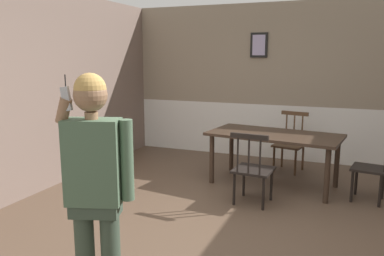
{
  "coord_description": "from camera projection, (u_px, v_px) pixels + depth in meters",
  "views": [
    {
      "loc": [
        1.09,
        -3.71,
        1.86
      ],
      "look_at": [
        -0.18,
        -0.56,
        1.23
      ],
      "focal_mm": 36.4,
      "sensor_mm": 36.0,
      "label": 1
    }
  ],
  "objects": [
    {
      "name": "chair_at_table_head",
      "position": [
        253.0,
        169.0,
        4.89
      ],
      "size": [
        0.5,
        0.5,
        0.94
      ],
      "rotation": [
        0.0,
        0.0,
        -0.07
      ],
      "color": "black",
      "rests_on": "ground_plane"
    },
    {
      "name": "chair_by_doorway",
      "position": [
        290.0,
        143.0,
        6.33
      ],
      "size": [
        0.53,
        0.53,
        0.96
      ],
      "rotation": [
        0.0,
        0.0,
        2.93
      ],
      "color": "#513823",
      "rests_on": "ground_plane"
    },
    {
      "name": "room_back_partition",
      "position": [
        283.0,
        85.0,
        6.95
      ],
      "size": [
        5.71,
        0.17,
        2.78
      ],
      "color": "gray",
      "rests_on": "ground_plane"
    },
    {
      "name": "ground_plane",
      "position": [
        227.0,
        234.0,
        4.13
      ],
      "size": [
        7.4,
        7.4,
        0.0
      ],
      "primitive_type": "plane",
      "color": "brown"
    },
    {
      "name": "room_left_partition",
      "position": [
        12.0,
        94.0,
        4.91
      ],
      "size": [
        0.13,
        6.72,
        2.78
      ],
      "color": "#756056",
      "rests_on": "ground_plane"
    },
    {
      "name": "person_figure",
      "position": [
        95.0,
        180.0,
        2.71
      ],
      "size": [
        0.51,
        0.32,
        1.75
      ],
      "rotation": [
        0.0,
        0.0,
        3.46
      ],
      "color": "#3A493A",
      "rests_on": "ground_plane"
    },
    {
      "name": "dining_table",
      "position": [
        274.0,
        139.0,
        5.57
      ],
      "size": [
        1.94,
        1.15,
        0.77
      ],
      "rotation": [
        0.0,
        0.0,
        -0.13
      ],
      "color": "#38281E",
      "rests_on": "ground_plane"
    },
    {
      "name": "chair_near_window",
      "position": [
        373.0,
        166.0,
        4.98
      ],
      "size": [
        0.47,
        0.47,
        0.99
      ],
      "rotation": [
        0.0,
        0.0,
        1.4
      ],
      "color": "black",
      "rests_on": "ground_plane"
    }
  ]
}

